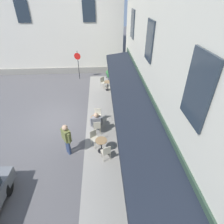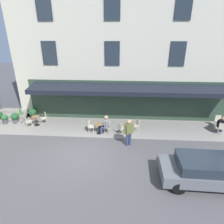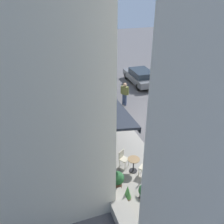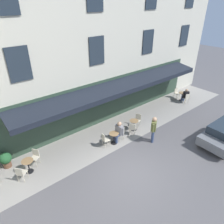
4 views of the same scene
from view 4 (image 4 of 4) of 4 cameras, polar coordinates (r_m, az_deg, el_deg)
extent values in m
plane|color=#565456|center=(11.34, 4.92, -16.13)|extent=(70.00, 70.00, 0.00)
cube|color=gray|center=(15.05, 4.89, -3.38)|extent=(20.50, 3.20, 0.01)
cube|color=beige|center=(17.99, -7.25, 27.05)|extent=(20.00, 9.00, 15.00)
cube|color=#2D4233|center=(15.15, 0.33, 3.86)|extent=(16.00, 0.06, 3.20)
cube|color=black|center=(14.09, 2.50, 7.38)|extent=(15.00, 1.70, 0.36)
cube|color=black|center=(13.62, 4.81, 5.47)|extent=(15.00, 0.04, 0.28)
cube|color=#232D38|center=(20.03, 19.36, 19.31)|extent=(1.10, 0.06, 1.70)
cube|color=#232D38|center=(16.31, 9.93, 18.56)|extent=(1.10, 0.06, 1.70)
cube|color=#232D38|center=(13.21, -4.23, 16.54)|extent=(1.10, 0.06, 1.70)
cube|color=#232D38|center=(11.25, -24.33, 11.94)|extent=(1.10, 0.06, 1.70)
cylinder|color=black|center=(13.14, 0.53, -8.57)|extent=(0.40, 0.40, 0.03)
cylinder|color=black|center=(12.94, 0.53, -7.35)|extent=(0.06, 0.06, 0.72)
cylinder|color=#99754C|center=(12.72, 0.54, -5.99)|extent=(0.60, 0.60, 0.03)
cylinder|color=beige|center=(12.75, -0.58, -8.73)|extent=(0.03, 0.03, 0.45)
cylinder|color=beige|center=(12.99, -1.32, -7.94)|extent=(0.03, 0.03, 0.45)
cylinder|color=beige|center=(12.62, -1.94, -9.19)|extent=(0.03, 0.03, 0.45)
cylinder|color=beige|center=(12.86, -2.66, -8.38)|extent=(0.03, 0.03, 0.45)
cube|color=beige|center=(12.66, -1.64, -7.68)|extent=(0.46, 0.46, 0.04)
cube|color=beige|center=(12.45, -2.39, -7.07)|extent=(0.11, 0.40, 0.42)
cylinder|color=beige|center=(13.33, 1.14, -6.83)|extent=(0.03, 0.03, 0.45)
cylinder|color=beige|center=(13.15, 2.22, -7.43)|extent=(0.03, 0.03, 0.45)
cylinder|color=beige|center=(13.54, 2.13, -6.23)|extent=(0.03, 0.03, 0.45)
cylinder|color=beige|center=(13.36, 3.21, -6.80)|extent=(0.03, 0.03, 0.45)
cube|color=beige|center=(13.20, 2.20, -5.95)|extent=(0.44, 0.44, 0.04)
cube|color=beige|center=(13.18, 2.74, -4.81)|extent=(0.08, 0.40, 0.42)
cylinder|color=black|center=(19.53, 18.59, 3.12)|extent=(0.40, 0.40, 0.03)
cylinder|color=black|center=(19.39, 18.74, 4.04)|extent=(0.06, 0.06, 0.72)
cylinder|color=#99754C|center=(19.25, 18.92, 5.05)|extent=(0.60, 0.60, 0.03)
cylinder|color=beige|center=(19.28, 19.74, 3.27)|extent=(0.03, 0.03, 0.45)
cylinder|color=beige|center=(19.08, 18.93, 3.15)|extent=(0.03, 0.03, 0.45)
cylinder|color=beige|center=(19.05, 20.34, 2.85)|extent=(0.03, 0.03, 0.45)
cylinder|color=beige|center=(18.84, 19.53, 2.71)|extent=(0.03, 0.03, 0.45)
cube|color=beige|center=(18.96, 19.75, 3.66)|extent=(0.51, 0.51, 0.04)
cube|color=beige|center=(18.75, 20.19, 4.07)|extent=(0.39, 0.18, 0.42)
cylinder|color=beige|center=(19.53, 17.52, 3.98)|extent=(0.03, 0.03, 0.45)
cylinder|color=beige|center=(19.78, 18.17, 4.19)|extent=(0.03, 0.03, 0.45)
cylinder|color=beige|center=(19.73, 16.79, 4.35)|extent=(0.03, 0.03, 0.45)
cylinder|color=beige|center=(19.97, 17.45, 4.55)|extent=(0.03, 0.03, 0.45)
cube|color=beige|center=(19.66, 17.59, 4.92)|extent=(0.44, 0.44, 0.04)
cube|color=beige|center=(19.67, 17.30, 5.72)|extent=(0.40, 0.09, 0.42)
cylinder|color=black|center=(12.11, -21.76, -15.00)|extent=(0.40, 0.40, 0.03)
cylinder|color=black|center=(11.88, -22.07, -13.79)|extent=(0.06, 0.06, 0.72)
cylinder|color=#99754C|center=(11.64, -22.41, -12.41)|extent=(0.60, 0.60, 0.03)
cylinder|color=beige|center=(11.67, -22.22, -15.64)|extent=(0.03, 0.03, 0.45)
cylinder|color=beige|center=(11.84, -23.64, -15.24)|extent=(0.03, 0.03, 0.45)
cylinder|color=beige|center=(11.48, -23.14, -16.74)|extent=(0.03, 0.03, 0.45)
cylinder|color=beige|center=(11.66, -24.58, -16.30)|extent=(0.03, 0.03, 0.45)
cube|color=beige|center=(11.50, -23.64, -15.10)|extent=(0.56, 0.56, 0.04)
cube|color=beige|center=(11.25, -24.38, -14.82)|extent=(0.28, 0.34, 0.42)
cylinder|color=beige|center=(12.27, -21.55, -12.96)|extent=(0.03, 0.03, 0.45)
cylinder|color=beige|center=(12.09, -20.22, -13.37)|extent=(0.03, 0.03, 0.45)
cylinder|color=beige|center=(12.46, -20.64, -12.01)|extent=(0.03, 0.03, 0.45)
cylinder|color=beige|center=(12.29, -19.33, -12.40)|extent=(0.03, 0.03, 0.45)
cube|color=beige|center=(12.12, -20.64, -11.81)|extent=(0.56, 0.56, 0.04)
cube|color=beige|center=(12.09, -20.34, -10.47)|extent=(0.26, 0.35, 0.42)
cylinder|color=black|center=(14.46, 5.98, -4.87)|extent=(0.40, 0.40, 0.03)
cylinder|color=black|center=(14.27, 6.05, -3.71)|extent=(0.06, 0.06, 0.72)
cylinder|color=#99754C|center=(14.07, 6.13, -2.42)|extent=(0.60, 0.60, 0.03)
cylinder|color=beige|center=(14.01, 6.45, -5.08)|extent=(0.03, 0.03, 0.45)
cylinder|color=beige|center=(14.05, 5.08, -4.89)|extent=(0.03, 0.03, 0.45)
cylinder|color=beige|center=(13.73, 6.21, -5.85)|extent=(0.03, 0.03, 0.45)
cylinder|color=beige|center=(13.77, 4.81, -5.65)|extent=(0.03, 0.03, 0.45)
cube|color=beige|center=(13.75, 5.69, -4.52)|extent=(0.56, 0.56, 0.04)
cube|color=beige|center=(13.48, 5.60, -4.11)|extent=(0.26, 0.35, 0.42)
cylinder|color=beige|center=(14.69, 6.04, -3.29)|extent=(0.03, 0.03, 0.45)
cylinder|color=beige|center=(14.58, 7.26, -3.63)|extent=(0.03, 0.03, 0.45)
cylinder|color=beige|center=(14.96, 6.59, -2.68)|extent=(0.03, 0.03, 0.45)
cylinder|color=beige|center=(14.85, 7.78, -3.02)|extent=(0.03, 0.03, 0.45)
cube|color=beige|center=(14.64, 6.97, -2.34)|extent=(0.51, 0.51, 0.04)
cube|color=beige|center=(14.67, 7.31, -1.25)|extent=(0.18, 0.39, 0.42)
cylinder|color=navy|center=(13.14, 0.63, -7.37)|extent=(0.16, 0.16, 0.47)
cylinder|color=navy|center=(13.10, 1.18, -6.14)|extent=(0.37, 0.21, 0.17)
cylinder|color=navy|center=(13.04, 1.26, -7.72)|extent=(0.16, 0.16, 0.47)
cylinder|color=navy|center=(12.99, 1.81, -6.48)|extent=(0.37, 0.21, 0.17)
cube|color=gray|center=(12.98, 2.04, -4.90)|extent=(0.34, 0.53, 0.60)
sphere|color=tan|center=(12.75, 2.08, -3.27)|extent=(0.27, 0.27, 0.27)
cylinder|color=gray|center=(13.16, 1.07, -4.45)|extent=(0.11, 0.11, 0.53)
cylinder|color=gray|center=(12.83, 3.04, -5.48)|extent=(0.11, 0.11, 0.53)
cylinder|color=navy|center=(19.38, 19.17, 3.54)|extent=(0.15, 0.15, 0.47)
cylinder|color=navy|center=(19.17, 19.58, 4.03)|extent=(0.26, 0.36, 0.16)
cylinder|color=navy|center=(19.28, 18.74, 3.48)|extent=(0.15, 0.15, 0.47)
cylinder|color=navy|center=(19.06, 19.15, 3.96)|extent=(0.26, 0.36, 0.16)
cube|color=black|center=(18.89, 19.80, 4.56)|extent=(0.52, 0.41, 0.56)
sphere|color=tan|center=(18.74, 20.00, 5.68)|extent=(0.25, 0.25, 0.25)
cylinder|color=black|center=(19.06, 20.46, 4.61)|extent=(0.10, 0.10, 0.49)
cylinder|color=black|center=(18.73, 19.11, 4.42)|extent=(0.10, 0.10, 0.49)
cylinder|color=navy|center=(13.23, 11.14, -6.64)|extent=(0.16, 0.16, 0.88)
cylinder|color=navy|center=(13.40, 11.25, -6.15)|extent=(0.16, 0.16, 0.88)
cube|color=olive|center=(12.90, 11.51, -3.67)|extent=(0.59, 0.53, 0.62)
sphere|color=tan|center=(12.67, 11.70, -1.96)|extent=(0.27, 0.27, 0.27)
cylinder|color=olive|center=(12.65, 11.33, -4.47)|extent=(0.11, 0.11, 0.55)
cylinder|color=olive|center=(13.18, 11.66, -3.04)|extent=(0.11, 0.11, 0.55)
cylinder|color=brown|center=(12.80, -26.97, -12.74)|extent=(0.42, 0.42, 0.32)
sphere|color=#23562D|center=(12.54, -27.40, -11.27)|extent=(0.62, 0.62, 0.62)
cylinder|color=black|center=(14.08, 23.76, -7.13)|extent=(0.60, 0.20, 0.60)
camera|label=1|loc=(17.88, 24.75, 23.63)|focal=29.87mm
camera|label=2|loc=(9.27, 71.91, -0.29)|focal=30.19mm
camera|label=3|loc=(14.52, -69.46, 12.11)|focal=38.65mm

